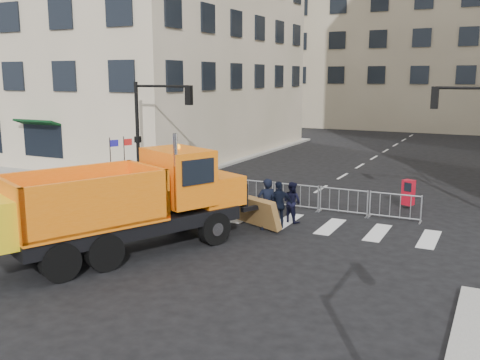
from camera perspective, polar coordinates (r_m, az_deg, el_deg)
The scene contains 11 objects.
ground at distance 16.93m, azimuth -4.21°, elevation -8.53°, with size 120.00×120.00×0.00m, color black.
sidewalk_back at distance 24.31m, azimuth 6.06°, elevation -2.33°, with size 64.00×5.00×0.15m, color gray.
building_far at distance 66.51m, azimuth 20.09°, elevation 15.83°, with size 30.00×18.00×24.00m, color gray.
traffic_light_left at distance 26.84m, azimuth -10.86°, elevation 4.48°, with size 0.18×0.18×5.40m, color black.
crowd_barriers at distance 23.65m, azimuth 3.62°, elevation -1.48°, with size 12.60×0.60×1.10m, color #9EA0A5, non-canonical shape.
plow_truck at distance 17.42m, azimuth -12.63°, elevation -2.27°, with size 6.57×10.27×3.90m.
cop_a at distance 19.92m, azimuth 2.86°, elevation -2.59°, with size 0.71×0.47×1.96m, color black.
cop_b at distance 21.05m, azimuth 5.55°, elevation -2.35°, with size 0.79×0.61×1.62m, color black.
cop_c at distance 20.16m, azimuth 4.19°, elevation -2.66°, with size 1.06×0.44×1.80m, color black.
worker at distance 24.87m, azimuth -4.86°, elevation 0.39°, with size 1.21×0.70×1.88m, color #BFCE18.
newspaper_box at distance 24.32m, azimuth 17.51°, elevation -1.27°, with size 0.45×0.40×1.10m, color #AC0D1D.
Camera 1 is at (8.20, -13.69, 5.65)m, focal length 40.00 mm.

